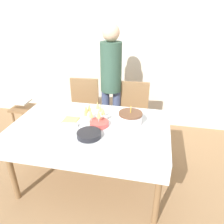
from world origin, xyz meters
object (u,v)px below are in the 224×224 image
Objects in this scene: plate_stack_main at (89,134)px; plate_stack_dessert at (99,123)px; person_standing at (111,76)px; birthday_cake at (130,118)px; high_chair at (23,113)px; dining_chair_far_right at (133,114)px; champagne_tray at (94,114)px; dining_chair_far_left at (84,110)px.

plate_stack_main is 1.18× the size of plate_stack_dessert.
birthday_cake is at bearing -64.55° from person_standing.
plate_stack_main reaches higher than high_chair.
dining_chair_far_right is 1.32× the size of high_chair.
champagne_tray is at bearing -23.13° from high_chair.
plate_stack_main is (0.03, -0.29, -0.07)m from champagne_tray.
high_chair is at bearing -166.31° from person_standing.
person_standing reaches higher than champagne_tray.
dining_chair_far_left is 1.08m from birthday_cake.
high_chair is (-1.21, 0.52, -0.37)m from champagne_tray.
birthday_cake is 0.15× the size of person_standing.
dining_chair_far_right is at bearing 72.52° from plate_stack_dessert.
person_standing reaches higher than high_chair.
birthday_cake is at bearing -16.81° from high_chair.
champagne_tray reaches higher than plate_stack_main.
birthday_cake is at bearing 44.08° from plate_stack_main.
plate_stack_main is (0.41, -1.04, 0.28)m from dining_chair_far_left.
birthday_cake is 1.69m from high_chair.
plate_stack_main is (-0.34, -0.33, -0.04)m from birthday_cake.
dining_chair_far_right is at bearing 8.33° from high_chair.
plate_stack_dessert is (0.45, -0.82, 0.28)m from dining_chair_far_left.
high_chair is (-1.54, -0.23, -0.03)m from dining_chair_far_right.
dining_chair_far_right reaches higher than high_chair.
dining_chair_far_right is (0.71, 0.00, 0.00)m from dining_chair_far_left.
dining_chair_far_left is 0.90m from champagne_tray.
dining_chair_far_left is 0.56× the size of person_standing.
plate_stack_main is at bearing -88.65° from person_standing.
dining_chair_far_left is 0.64m from person_standing.
plate_stack_main is at bearing -100.05° from plate_stack_dessert.
dining_chair_far_left is 0.97m from plate_stack_dessert.
champagne_tray reaches higher than high_chair.
birthday_cake reaches higher than plate_stack_dessert.
person_standing reaches higher than dining_chair_far_left.
person_standing is 1.36m from high_chair.
dining_chair_far_left is 3.85× the size of birthday_cake.
birthday_cake reaches higher than dining_chair_far_right.
dining_chair_far_right is 3.85× the size of birthday_cake.
plate_stack_main is (-0.30, -1.04, 0.28)m from dining_chair_far_right.
dining_chair_far_right is 2.95× the size of champagne_tray.
champagne_tray is at bearing -90.60° from person_standing.
person_standing is (0.39, 0.07, 0.50)m from dining_chair_far_left.
plate_stack_dessert reaches higher than high_chair.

